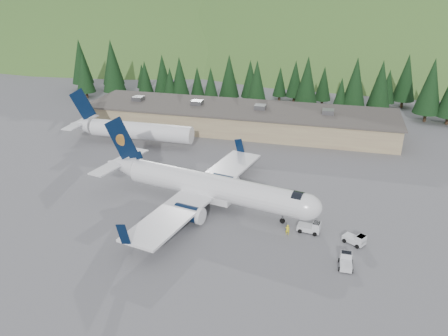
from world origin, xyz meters
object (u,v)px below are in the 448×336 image
terminal_building (239,118)px  baggage_tug_a (311,227)px  baggage_tug_c (346,261)px  airliner (208,186)px  second_airliner (128,129)px  baggage_tug_b (356,240)px  ramp_worker (287,230)px

terminal_building → baggage_tug_a: bearing=-64.4°
baggage_tug_c → airliner: bearing=61.6°
baggage_tug_c → terminal_building: (-24.68, 48.33, 1.95)m
second_airliner → baggage_tug_c: (44.60, -32.33, -2.65)m
terminal_building → baggage_tug_c: bearing=-62.9°
baggage_tug_a → terminal_building: terminal_building is taller
baggage_tug_b → baggage_tug_a: bearing=-162.8°
baggage_tug_a → terminal_building: size_ratio=0.05×
ramp_worker → second_airliner: bearing=-37.6°
baggage_tug_c → baggage_tug_b: bearing=-14.6°
baggage_tug_b → ramp_worker: size_ratio=1.99×
baggage_tug_c → baggage_tug_a: bearing=33.4°
airliner → baggage_tug_b: 22.73m
airliner → ramp_worker: size_ratio=22.91×
airliner → baggage_tug_c: (20.73, -10.54, -2.58)m
second_airliner → baggage_tug_c: size_ratio=9.59×
airliner → second_airliner: (-23.87, 21.79, 0.07)m
baggage_tug_b → baggage_tug_c: (-1.24, -5.29, -0.01)m
terminal_building → ramp_worker: size_ratio=44.42×
second_airliner → ramp_worker: 45.79m
baggage_tug_b → ramp_worker: 9.01m
second_airliner → ramp_worker: second_airliner is taller
terminal_building → airliner: bearing=-84.0°
airliner → ramp_worker: (12.95, -5.32, -2.45)m
second_airliner → baggage_tug_a: second_airliner is taller
airliner → baggage_tug_a: airliner is taller
second_airliner → ramp_worker: (36.82, -27.11, -2.52)m
second_airliner → baggage_tug_b: size_ratio=8.63×
terminal_building → ramp_worker: 46.34m
ramp_worker → airliner: bearing=-23.6°
baggage_tug_c → terminal_building: bearing=25.6°
airliner → baggage_tug_b: airliner is taller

